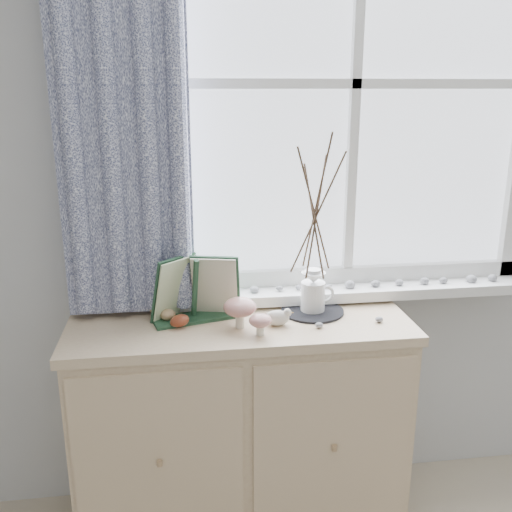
% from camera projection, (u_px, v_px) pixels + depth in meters
% --- Properties ---
extents(sideboard, '(1.20, 0.45, 0.85)m').
position_uv_depth(sideboard, '(241.00, 427.00, 2.12)').
color(sideboard, beige).
rests_on(sideboard, ground).
extents(botanical_book, '(0.37, 0.21, 0.24)m').
position_uv_depth(botanical_book, '(195.00, 290.00, 1.95)').
color(botanical_book, '#1E4029').
rests_on(botanical_book, sideboard).
extents(toadstool_cluster, '(0.16, 0.17, 0.11)m').
position_uv_depth(toadstool_cluster, '(245.00, 311.00, 1.91)').
color(toadstool_cluster, white).
rests_on(toadstool_cluster, sideboard).
extents(wooden_eggs, '(0.13, 0.17, 0.07)m').
position_uv_depth(wooden_eggs, '(168.00, 314.00, 1.99)').
color(wooden_eggs, tan).
rests_on(wooden_eggs, sideboard).
extents(songbird_figurine, '(0.12, 0.07, 0.06)m').
position_uv_depth(songbird_figurine, '(277.00, 317.00, 1.96)').
color(songbird_figurine, beige).
rests_on(songbird_figurine, sideboard).
extents(crocheted_doily, '(0.23, 0.23, 0.01)m').
position_uv_depth(crocheted_doily, '(312.00, 311.00, 2.08)').
color(crocheted_doily, black).
rests_on(crocheted_doily, sideboard).
extents(twig_pitcher, '(0.28, 0.28, 0.66)m').
position_uv_depth(twig_pitcher, '(315.00, 210.00, 1.97)').
color(twig_pitcher, white).
rests_on(twig_pitcher, crocheted_doily).
extents(sideboard_pebbles, '(0.33, 0.22, 0.02)m').
position_uv_depth(sideboard_pebbles, '(325.00, 314.00, 2.03)').
color(sideboard_pebbles, gray).
rests_on(sideboard_pebbles, sideboard).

